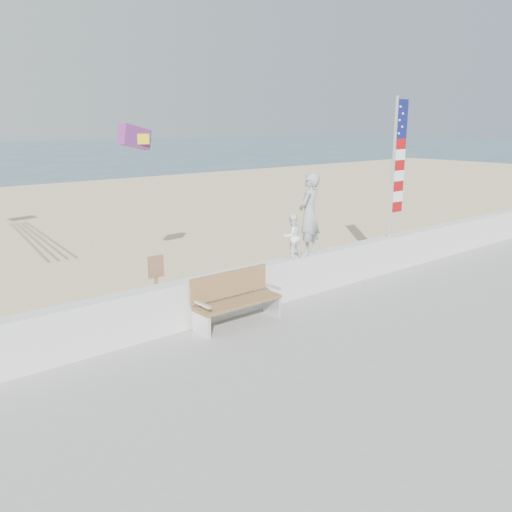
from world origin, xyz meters
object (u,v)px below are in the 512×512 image
object	(u,v)px
adult	(309,214)
flag	(397,162)
child	(292,236)
bench	(235,298)

from	to	relation	value
adult	flag	xyz separation A→B (m)	(3.08, -0.00, 1.01)
child	flag	world-z (taller)	flag
bench	flag	bearing A→B (deg)	4.72
flag	bench	bearing A→B (deg)	-175.28
flag	adult	bearing A→B (deg)	179.99
child	adult	bearing A→B (deg)	-176.00
adult	flag	size ratio (longest dim) A/B	0.52
adult	child	world-z (taller)	adult
child	bench	size ratio (longest dim) A/B	0.54
child	bench	xyz separation A→B (m)	(-1.91, -0.45, -0.87)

